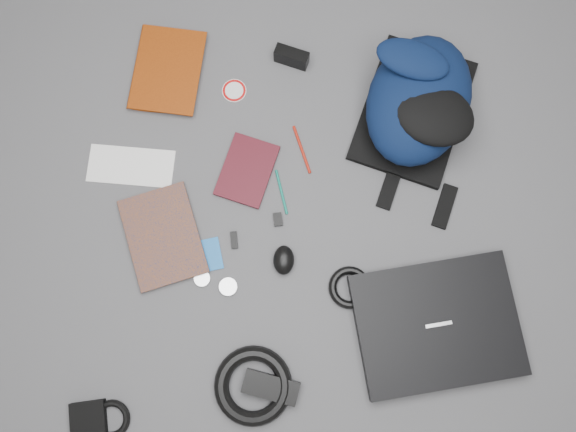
{
  "coord_description": "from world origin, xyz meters",
  "views": [
    {
      "loc": [
        -0.0,
        -0.28,
        1.5
      ],
      "look_at": [
        0.0,
        0.0,
        0.02
      ],
      "focal_mm": 35.0,
      "sensor_mm": 36.0,
      "label": 1
    }
  ],
  "objects_px": {
    "dvd_case": "(247,170)",
    "mouse": "(284,260)",
    "comic_book": "(129,247)",
    "pouch": "(88,419)",
    "laptop": "(437,324)",
    "power_brick": "(271,387)",
    "textbook_red": "(135,67)",
    "compact_camera": "(292,57)",
    "backpack": "(419,100)"
  },
  "relations": [
    {
      "from": "comic_book",
      "to": "compact_camera",
      "type": "distance_m",
      "value": 0.69
    },
    {
      "from": "laptop",
      "to": "pouch",
      "type": "relative_size",
      "value": 4.67
    },
    {
      "from": "backpack",
      "to": "power_brick",
      "type": "xyz_separation_m",
      "value": [
        -0.4,
        -0.74,
        -0.07
      ]
    },
    {
      "from": "backpack",
      "to": "power_brick",
      "type": "relative_size",
      "value": 2.97
    },
    {
      "from": "textbook_red",
      "to": "compact_camera",
      "type": "bearing_deg",
      "value": 10.39
    },
    {
      "from": "backpack",
      "to": "comic_book",
      "type": "height_order",
      "value": "backpack"
    },
    {
      "from": "dvd_case",
      "to": "textbook_red",
      "type": "bearing_deg",
      "value": 155.28
    },
    {
      "from": "textbook_red",
      "to": "compact_camera",
      "type": "height_order",
      "value": "compact_camera"
    },
    {
      "from": "textbook_red",
      "to": "backpack",
      "type": "bearing_deg",
      "value": -2.05
    },
    {
      "from": "comic_book",
      "to": "mouse",
      "type": "distance_m",
      "value": 0.42
    },
    {
      "from": "laptop",
      "to": "mouse",
      "type": "distance_m",
      "value": 0.43
    },
    {
      "from": "laptop",
      "to": "mouse",
      "type": "xyz_separation_m",
      "value": [
        -0.39,
        0.17,
        -0.0
      ]
    },
    {
      "from": "compact_camera",
      "to": "pouch",
      "type": "bearing_deg",
      "value": -98.67
    },
    {
      "from": "textbook_red",
      "to": "compact_camera",
      "type": "relative_size",
      "value": 2.65
    },
    {
      "from": "dvd_case",
      "to": "power_brick",
      "type": "distance_m",
      "value": 0.58
    },
    {
      "from": "laptop",
      "to": "compact_camera",
      "type": "bearing_deg",
      "value": 107.36
    },
    {
      "from": "laptop",
      "to": "mouse",
      "type": "height_order",
      "value": "same"
    },
    {
      "from": "laptop",
      "to": "comic_book",
      "type": "bearing_deg",
      "value": 156.52
    },
    {
      "from": "power_brick",
      "to": "pouch",
      "type": "height_order",
      "value": "power_brick"
    },
    {
      "from": "laptop",
      "to": "mouse",
      "type": "bearing_deg",
      "value": 147.7
    },
    {
      "from": "dvd_case",
      "to": "compact_camera",
      "type": "relative_size",
      "value": 1.93
    },
    {
      "from": "backpack",
      "to": "power_brick",
      "type": "bearing_deg",
      "value": -98.26
    },
    {
      "from": "backpack",
      "to": "power_brick",
      "type": "height_order",
      "value": "backpack"
    },
    {
      "from": "compact_camera",
      "to": "textbook_red",
      "type": "bearing_deg",
      "value": -157.94
    },
    {
      "from": "pouch",
      "to": "backpack",
      "type": "bearing_deg",
      "value": 43.22
    },
    {
      "from": "backpack",
      "to": "compact_camera",
      "type": "relative_size",
      "value": 4.38
    },
    {
      "from": "comic_book",
      "to": "dvd_case",
      "type": "bearing_deg",
      "value": 16.68
    },
    {
      "from": "textbook_red",
      "to": "mouse",
      "type": "height_order",
      "value": "mouse"
    },
    {
      "from": "compact_camera",
      "to": "mouse",
      "type": "height_order",
      "value": "compact_camera"
    },
    {
      "from": "power_brick",
      "to": "textbook_red",
      "type": "bearing_deg",
      "value": 128.91
    },
    {
      "from": "backpack",
      "to": "mouse",
      "type": "xyz_separation_m",
      "value": [
        -0.37,
        -0.42,
        -0.07
      ]
    },
    {
      "from": "textbook_red",
      "to": "compact_camera",
      "type": "xyz_separation_m",
      "value": [
        0.45,
        0.02,
        0.01
      ]
    },
    {
      "from": "dvd_case",
      "to": "compact_camera",
      "type": "height_order",
      "value": "compact_camera"
    },
    {
      "from": "comic_book",
      "to": "pouch",
      "type": "xyz_separation_m",
      "value": [
        -0.08,
        -0.44,
        0.0
      ]
    },
    {
      "from": "mouse",
      "to": "pouch",
      "type": "bearing_deg",
      "value": -139.07
    },
    {
      "from": "dvd_case",
      "to": "power_brick",
      "type": "xyz_separation_m",
      "value": [
        0.06,
        -0.57,
        0.01
      ]
    },
    {
      "from": "mouse",
      "to": "pouch",
      "type": "distance_m",
      "value": 0.64
    },
    {
      "from": "comic_book",
      "to": "compact_camera",
      "type": "height_order",
      "value": "compact_camera"
    },
    {
      "from": "compact_camera",
      "to": "mouse",
      "type": "relative_size",
      "value": 1.23
    },
    {
      "from": "laptop",
      "to": "pouch",
      "type": "height_order",
      "value": "laptop"
    },
    {
      "from": "mouse",
      "to": "power_brick",
      "type": "height_order",
      "value": "mouse"
    },
    {
      "from": "comic_book",
      "to": "dvd_case",
      "type": "relative_size",
      "value": 1.4
    },
    {
      "from": "backpack",
      "to": "power_brick",
      "type": "distance_m",
      "value": 0.84
    },
    {
      "from": "dvd_case",
      "to": "mouse",
      "type": "height_order",
      "value": "mouse"
    },
    {
      "from": "dvd_case",
      "to": "mouse",
      "type": "xyz_separation_m",
      "value": [
        0.1,
        -0.25,
        0.01
      ]
    },
    {
      "from": "mouse",
      "to": "dvd_case",
      "type": "bearing_deg",
      "value": 113.93
    },
    {
      "from": "laptop",
      "to": "comic_book",
      "type": "height_order",
      "value": "laptop"
    },
    {
      "from": "power_brick",
      "to": "mouse",
      "type": "bearing_deg",
      "value": 99.08
    },
    {
      "from": "power_brick",
      "to": "laptop",
      "type": "bearing_deg",
      "value": 34.84
    },
    {
      "from": "compact_camera",
      "to": "comic_book",
      "type": "bearing_deg",
      "value": -109.82
    }
  ]
}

